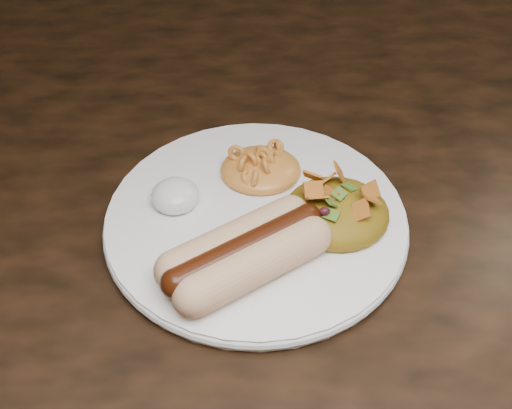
{
  "coord_description": "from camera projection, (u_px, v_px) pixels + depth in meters",
  "views": [
    {
      "loc": [
        -0.1,
        -0.42,
        1.12
      ],
      "look_at": [
        -0.09,
        -0.06,
        0.77
      ],
      "focal_mm": 42.0,
      "sensor_mm": 36.0,
      "label": 1
    }
  ],
  "objects": [
    {
      "name": "table",
      "position": [
        340.0,
        245.0,
        0.62
      ],
      "size": [
        1.6,
        0.9,
        0.75
      ],
      "color": "black",
      "rests_on": "floor"
    },
    {
      "name": "plate",
      "position": [
        256.0,
        218.0,
        0.51
      ],
      "size": [
        0.31,
        0.31,
        0.01
      ],
      "primitive_type": "cylinder",
      "rotation": [
        0.0,
        0.0,
        -0.25
      ],
      "color": "white",
      "rests_on": "table"
    },
    {
      "name": "hotdog",
      "position": [
        245.0,
        252.0,
        0.45
      ],
      "size": [
        0.11,
        0.12,
        0.03
      ],
      "rotation": [
        0.0,
        0.0,
        0.56
      ],
      "color": "#DFAA82",
      "rests_on": "plate"
    },
    {
      "name": "mac_and_cheese",
      "position": [
        261.0,
        161.0,
        0.53
      ],
      "size": [
        0.08,
        0.07,
        0.03
      ],
      "primitive_type": "ellipsoid",
      "rotation": [
        0.0,
        0.0,
        -0.09
      ],
      "color": "orange",
      "rests_on": "plate"
    },
    {
      "name": "sour_cream",
      "position": [
        175.0,
        192.0,
        0.51
      ],
      "size": [
        0.05,
        0.05,
        0.03
      ],
      "primitive_type": "ellipsoid",
      "rotation": [
        0.0,
        0.0,
        -0.11
      ],
      "color": "silver",
      "rests_on": "plate"
    },
    {
      "name": "taco_salad",
      "position": [
        337.0,
        205.0,
        0.49
      ],
      "size": [
        0.09,
        0.08,
        0.04
      ],
      "rotation": [
        0.0,
        0.0,
        -0.31
      ],
      "color": "#B75413",
      "rests_on": "plate"
    },
    {
      "name": "fork",
      "position": [
        173.0,
        230.0,
        0.51
      ],
      "size": [
        0.06,
        0.12,
        0.0
      ],
      "primitive_type": "cube",
      "rotation": [
        0.0,
        0.0,
        -0.39
      ],
      "color": "white",
      "rests_on": "table"
    }
  ]
}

